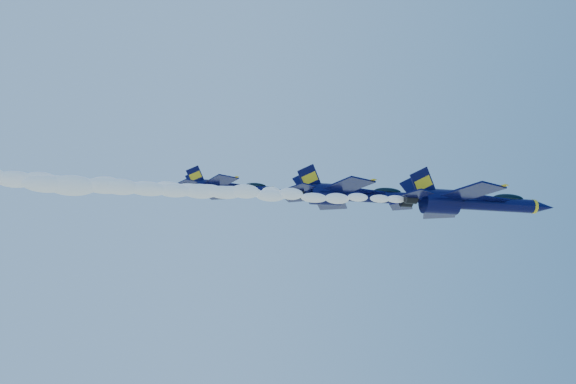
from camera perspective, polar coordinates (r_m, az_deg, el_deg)
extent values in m
cylinder|color=#070832|center=(82.82, 17.87, -1.05)|extent=(10.29, 1.71, 1.71)
ellipsoid|color=#070832|center=(79.60, 13.33, -0.84)|extent=(1.78, 3.09, 7.32)
cone|color=#070832|center=(86.20, 21.74, -1.26)|extent=(2.97, 1.71, 1.71)
cylinder|color=yellow|center=(85.47, 20.96, -1.22)|extent=(0.40, 1.78, 1.78)
ellipsoid|color=black|center=(84.00, 18.98, -0.55)|extent=(4.12, 1.34, 1.13)
cube|color=yellow|center=(83.91, 19.01, -0.78)|extent=(4.80, 1.14, 0.21)
cube|color=#070832|center=(76.57, 16.13, 0.05)|extent=(6.13, 7.27, 0.21)
cube|color=#070832|center=(84.45, 13.34, -1.71)|extent=(6.13, 7.27, 0.21)
cube|color=yellow|center=(77.33, 17.18, 0.06)|extent=(2.76, 5.73, 0.11)
cube|color=yellow|center=(85.15, 14.31, -1.69)|extent=(2.76, 5.73, 0.11)
cube|color=#070832|center=(78.05, 11.92, 0.74)|extent=(3.72, 1.18, 4.01)
cube|color=#070832|center=(80.15, 11.26, 0.24)|extent=(3.72, 1.18, 4.01)
cylinder|color=black|center=(77.37, 10.86, -0.58)|extent=(1.37, 1.26, 1.26)
cylinder|color=black|center=(78.69, 10.46, -0.88)|extent=(1.37, 1.26, 1.26)
cube|color=yellow|center=(81.47, 15.71, -0.33)|extent=(12.58, 0.40, 0.09)
ellipsoid|color=white|center=(72.86, -5.36, 0.00)|extent=(42.17, 2.23, 2.01)
cylinder|color=#070832|center=(88.61, 7.71, -0.42)|extent=(9.97, 1.66, 1.66)
ellipsoid|color=#070832|center=(86.63, 3.34, -0.20)|extent=(1.73, 2.99, 7.09)
cone|color=#070832|center=(90.86, 11.55, -0.64)|extent=(2.88, 1.66, 1.66)
cylinder|color=yellow|center=(90.36, 10.77, -0.59)|extent=(0.39, 1.73, 1.73)
ellipsoid|color=black|center=(89.46, 8.83, 0.03)|extent=(3.99, 1.30, 1.10)
cube|color=yellow|center=(89.36, 8.84, -0.18)|extent=(4.65, 1.11, 0.20)
cube|color=#070832|center=(83.09, 5.44, 0.61)|extent=(5.94, 7.04, 0.20)
cube|color=#070832|center=(91.25, 3.86, -1.02)|extent=(5.94, 7.04, 0.20)
cube|color=yellow|center=(83.57, 6.45, 0.62)|extent=(2.67, 5.55, 0.11)
cube|color=yellow|center=(91.68, 4.79, -1.00)|extent=(2.67, 5.55, 0.11)
cube|color=#070832|center=(85.49, 1.94, 1.21)|extent=(3.61, 1.14, 3.88)
cube|color=#070832|center=(87.65, 1.59, 0.75)|extent=(3.61, 1.14, 3.88)
cylinder|color=black|center=(85.07, 0.94, 0.04)|extent=(1.33, 1.22, 1.22)
cylinder|color=black|center=(86.42, 0.73, -0.23)|extent=(1.33, 1.22, 1.22)
cube|color=yellow|center=(87.86, 5.64, 0.24)|extent=(12.18, 0.39, 0.09)
ellipsoid|color=white|center=(84.02, -13.75, 0.58)|extent=(42.17, 2.16, 1.94)
cylinder|color=#070832|center=(92.81, -3.80, 0.23)|extent=(7.74, 1.29, 1.29)
ellipsoid|color=#070832|center=(92.29, -7.13, 0.39)|extent=(1.34, 2.32, 5.51)
cone|color=#070832|center=(93.55, -0.77, 0.05)|extent=(2.24, 1.29, 1.29)
cylinder|color=yellow|center=(93.38, -1.39, 0.09)|extent=(0.30, 1.34, 1.34)
ellipsoid|color=black|center=(93.19, -2.90, 0.55)|extent=(3.10, 1.01, 0.85)
cube|color=yellow|center=(93.11, -2.90, 0.40)|extent=(3.61, 0.86, 0.15)
cube|color=#070832|center=(89.14, -5.97, 1.00)|extent=(4.61, 5.47, 0.15)
cube|color=#070832|center=(95.70, -6.37, -0.23)|extent=(4.61, 5.47, 0.15)
cube|color=yellow|center=(89.28, -5.20, 1.01)|extent=(2.07, 4.31, 0.09)
cube|color=yellow|center=(95.83, -5.65, -0.22)|extent=(2.07, 4.31, 0.09)
cube|color=#070832|center=(91.73, -8.24, 1.42)|extent=(2.80, 0.89, 3.02)
cube|color=#070832|center=(93.45, -8.30, 1.08)|extent=(2.80, 0.89, 3.02)
cylinder|color=black|center=(91.60, -8.98, 0.58)|extent=(1.03, 0.95, 0.95)
cylinder|color=black|center=(92.67, -9.02, 0.37)|extent=(1.03, 0.95, 0.95)
cube|color=yellow|center=(92.73, -5.37, 0.71)|extent=(9.46, 0.30, 0.07)
ellipsoid|color=white|center=(93.88, -22.23, 1.07)|extent=(42.17, 1.68, 1.51)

